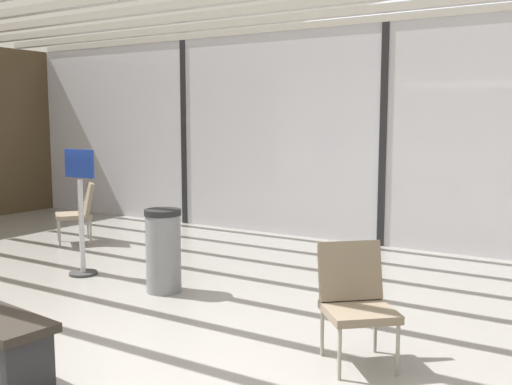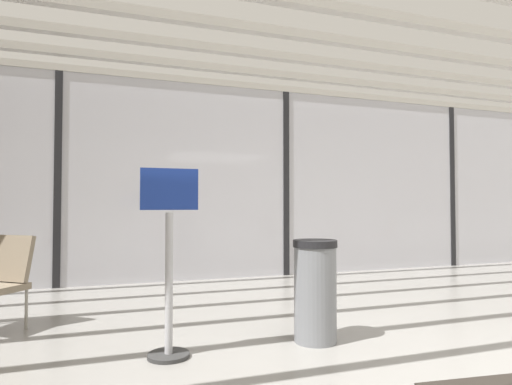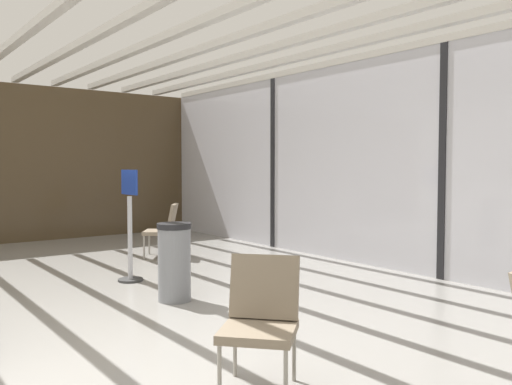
# 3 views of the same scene
# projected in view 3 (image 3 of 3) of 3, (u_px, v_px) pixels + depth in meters

# --- Properties ---
(ground_plane) EXTENTS (60.00, 60.00, 0.00)m
(ground_plane) POSITION_uv_depth(u_px,v_px,m) (23.00, 372.00, 3.78)
(ground_plane) COLOR gray
(glass_curtain_wall) EXTENTS (14.00, 0.08, 3.08)m
(glass_curtain_wall) POSITION_uv_depth(u_px,v_px,m) (444.00, 162.00, 6.85)
(glass_curtain_wall) COLOR silver
(glass_curtain_wall) RESTS_ON ground
(window_mullion_0) EXTENTS (0.10, 0.12, 3.08)m
(window_mullion_0) POSITION_uv_depth(u_px,v_px,m) (275.00, 163.00, 9.63)
(window_mullion_0) COLOR black
(window_mullion_0) RESTS_ON ground
(window_mullion_1) EXTENTS (0.10, 0.12, 3.08)m
(window_mullion_1) POSITION_uv_depth(u_px,v_px,m) (444.00, 162.00, 6.85)
(window_mullion_1) COLOR black
(window_mullion_1) RESTS_ON ground
(side_wall_left_panels) EXTENTS (0.10, 11.20, 3.08)m
(side_wall_left_panels) POSITION_uv_depth(u_px,v_px,m) (19.00, 163.00, 10.19)
(side_wall_left_panels) COLOR #473823
(side_wall_left_panels) RESTS_ON ground
(lounge_chair_0) EXTENTS (0.70, 0.71, 0.87)m
(lounge_chair_0) POSITION_uv_depth(u_px,v_px,m) (165.00, 227.00, 8.62)
(lounge_chair_0) COLOR #7F705B
(lounge_chair_0) RESTS_ON ground
(lounge_chair_3) EXTENTS (0.71, 0.71, 0.87)m
(lounge_chair_3) POSITION_uv_depth(u_px,v_px,m) (261.00, 314.00, 3.53)
(lounge_chair_3) COLOR #7F705B
(lounge_chair_3) RESTS_ON ground
(trash_bin) EXTENTS (0.38, 0.38, 0.86)m
(trash_bin) POSITION_uv_depth(u_px,v_px,m) (174.00, 262.00, 5.78)
(trash_bin) COLOR slate
(trash_bin) RESTS_ON ground
(info_sign) EXTENTS (0.44, 0.32, 1.44)m
(info_sign) POSITION_uv_depth(u_px,v_px,m) (130.00, 229.00, 6.75)
(info_sign) COLOR #333333
(info_sign) RESTS_ON ground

